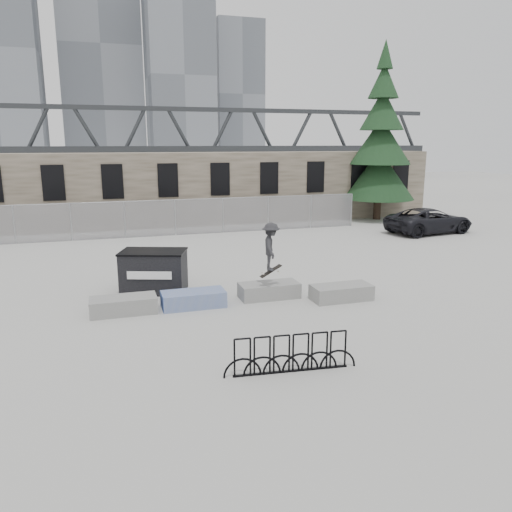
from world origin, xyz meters
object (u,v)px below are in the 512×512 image
Objects in this scene: planter_offset at (341,292)px; suv at (429,221)px; spruce_tree at (380,149)px; planter_center_left at (193,298)px; planter_far_left at (123,304)px; planter_center_right at (269,290)px; dumpster at (154,271)px; bike_rack at (291,354)px; skateboarder at (271,247)px.

suv reaches higher than planter_offset.
planter_center_left is at bearing -136.20° from spruce_tree.
planter_center_left is 0.39× the size of suv.
planter_center_left is at bearing -1.01° from planter_far_left.
planter_center_right is at bearing 117.72° from suv.
planter_center_left is at bearing -45.26° from dumpster.
planter_center_right is at bearing 156.95° from planter_offset.
skateboarder reaches higher than bike_rack.
bike_rack is (2.29, -7.35, -0.30)m from dumpster.
spruce_tree reaches higher than bike_rack.
planter_offset is (4.84, -0.75, 0.00)m from planter_center_left.
planter_far_left is 0.64× the size of bike_rack.
bike_rack is 0.27× the size of spruce_tree.
spruce_tree is (10.44, 15.41, 4.43)m from planter_offset.
suv is at bearing 27.30° from planter_far_left.
spruce_tree is 19.67m from skateboarder.
bike_rack is (-1.33, -5.45, 0.16)m from planter_center_right.
bike_rack is at bearing -125.09° from spruce_tree.
planter_far_left is at bearing -140.04° from spruce_tree.
planter_center_right is 0.79× the size of dumpster.
skateboarder is at bearing 163.51° from planter_offset.
planter_center_right is at bearing -131.21° from spruce_tree.
planter_offset is at bearing -6.46° from planter_far_left.
spruce_tree is 6.41× the size of skateboarder.
suv is at bearing 43.02° from planter_offset.
planter_center_left is 2.62m from planter_center_right.
planter_center_left is at bearing 113.43° from suv.
suv reaches higher than bike_rack.
planter_far_left and planter_center_left have the same top height.
dumpster is 7.70m from bike_rack.
dumpster reaches higher than planter_center_right.
planter_far_left is at bearing 123.06° from bike_rack.
spruce_tree is (12.67, 14.46, 4.43)m from planter_center_right.
planter_center_left is 1.00× the size of planter_center_right.
planter_far_left is 4.78m from planter_center_right.
planter_center_right is (2.61, 0.19, 0.00)m from planter_center_left.
skateboarder reaches higher than suv.
dumpster reaches higher than planter_offset.
dumpster reaches higher than bike_rack.
dumpster is (-1.00, 2.09, 0.46)m from planter_center_left.
planter_offset is 0.79× the size of dumpster.
dumpster is 4.32m from skateboarder.
skateboarder is (-0.04, -0.28, 1.54)m from planter_center_right.
planter_far_left is at bearing 178.99° from planter_center_left.
suv is (12.78, 8.90, 0.45)m from planter_center_right.
planter_center_right is at bearing 8.21° from skateboarder.
spruce_tree reaches higher than planter_offset.
planter_center_right is at bearing 4.18° from planter_center_left.
planter_offset is 2.81m from skateboarder.
dumpster is at bearing 74.69° from skateboarder.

